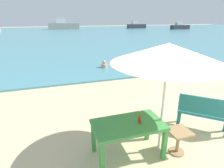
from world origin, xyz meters
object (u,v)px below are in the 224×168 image
Objects in this scene: boat_ferry at (180,26)px; bench_teal_center at (204,111)px; swimmer_person at (104,65)px; picnic_table_green at (128,128)px; beer_bottle_amber at (139,119)px; side_table_wood at (178,138)px; patio_umbrella at (168,53)px; boat_barge at (136,26)px; boat_fishing_trawler at (63,25)px.

bench_teal_center is at bearing -126.71° from boat_ferry.
boat_ferry is at bearing 46.58° from swimmer_person.
bench_teal_center is at bearing 6.24° from picnic_table_green.
swimmer_person is (1.23, 6.79, -0.61)m from beer_bottle_amber.
picnic_table_green is 3.41× the size of swimmer_person.
side_table_wood reaches higher than swimmer_person.
patio_umbrella is at bearing -127.97° from boat_ferry.
boat_barge is at bearing 61.95° from swimmer_person.
bench_teal_center is (1.09, 0.50, 0.19)m from side_table_wood.
beer_bottle_amber is (0.21, -0.05, 0.20)m from picnic_table_green.
boat_barge is (19.74, 41.08, 0.05)m from picnic_table_green.
picnic_table_green is 43.97m from boat_ferry.
boat_barge reaches higher than side_table_wood.
boat_fishing_trawler reaches higher than bench_teal_center.
bench_teal_center reaches higher than picnic_table_green.
boat_barge is at bearing -3.09° from boat_fishing_trawler.
side_table_wood is 0.48× the size of bench_teal_center.
beer_bottle_amber is 0.65× the size of swimmer_person.
boat_fishing_trawler reaches higher than side_table_wood.
boat_fishing_trawler is 1.43× the size of boat_barge.
beer_bottle_amber is 0.24× the size of bench_teal_center.
boat_fishing_trawler reaches higher than boat_ferry.
boat_fishing_trawler is (0.58, 35.30, 0.72)m from swimmer_person.
bench_teal_center is 42.49m from boat_ferry.
patio_umbrella is 0.49× the size of boat_barge.
patio_umbrella is 7.12m from swimmer_person.
bench_teal_center is at bearing 12.70° from patio_umbrella.
picnic_table_green is 45.58m from boat_barge.
beer_bottle_amber is 0.06× the size of boat_ferry.
boat_ferry is (26.49, 34.56, 0.32)m from side_table_wood.
bench_teal_center is 41.81m from boat_fishing_trawler.
side_table_wood is at bearing -91.33° from boat_fishing_trawler.
boat_ferry is at bearing -41.09° from boat_barge.
swimmer_person is (0.75, 6.82, -1.88)m from patio_umbrella.
swimmer_person is at bearing 83.72° from patio_umbrella.
boat_ferry is at bearing 52.53° from side_table_wood.
patio_umbrella is 45.39m from boat_barge.
patio_umbrella reaches higher than boat_ferry.
boat_ferry is 10.32m from boat_barge.
swimmer_person is 35.32m from boat_fishing_trawler.
beer_bottle_amber reaches higher than side_table_wood.
boat_ferry is (27.52, 34.30, 0.02)m from picnic_table_green.
patio_umbrella is (0.48, -0.04, 1.26)m from beer_bottle_amber.
swimmer_person is 38.92m from boat_barge.
side_table_wood is 1.21m from bench_teal_center.
swimmer_person is (-0.68, 6.50, -0.30)m from bench_teal_center.
picnic_table_green is 0.30m from beer_bottle_amber.
bench_teal_center is 44.49m from boat_barge.
beer_bottle_amber is 1.35m from patio_umbrella.
boat_ferry reaches higher than beer_bottle_amber.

